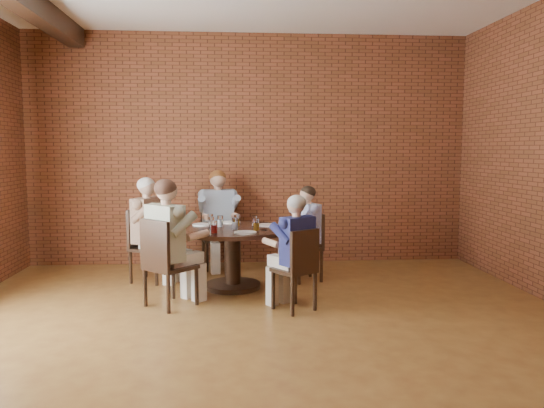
{
  "coord_description": "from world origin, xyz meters",
  "views": [
    {
      "loc": [
        -0.27,
        -4.43,
        1.7
      ],
      "look_at": [
        0.14,
        1.0,
        1.14
      ],
      "focal_mm": 35.0,
      "sensor_mm": 36.0,
      "label": 1
    }
  ],
  "objects": [
    {
      "name": "floor",
      "position": [
        0.0,
        0.0,
        0.0
      ],
      "size": [
        7.0,
        7.0,
        0.0
      ],
      "primitive_type": "plane",
      "color": "olive",
      "rests_on": "ground"
    },
    {
      "name": "wall_back",
      "position": [
        0.0,
        3.5,
        1.7
      ],
      "size": [
        7.0,
        0.0,
        7.0
      ],
      "primitive_type": "plane",
      "rotation": [
        1.57,
        0.0,
        0.0
      ],
      "color": "brown",
      "rests_on": "ground"
    },
    {
      "name": "wall_front",
      "position": [
        0.0,
        -3.5,
        1.7
      ],
      "size": [
        7.0,
        0.0,
        7.0
      ],
      "primitive_type": "plane",
      "rotation": [
        -1.57,
        0.0,
        0.0
      ],
      "color": "brown",
      "rests_on": "ground"
    },
    {
      "name": "dining_table",
      "position": [
        -0.27,
        2.0,
        0.53
      ],
      "size": [
        1.36,
        1.36,
        0.75
      ],
      "color": "black",
      "rests_on": "floor"
    },
    {
      "name": "chair_a",
      "position": [
        0.74,
        2.33,
        0.48
      ],
      "size": [
        0.48,
        0.48,
        0.88
      ],
      "rotation": [
        0.0,
        0.0,
        -1.26
      ],
      "color": "black",
      "rests_on": "floor"
    },
    {
      "name": "diner_a",
      "position": [
        0.67,
        2.31,
        0.62
      ],
      "size": [
        0.69,
        0.62,
        1.23
      ],
      "primitive_type": null,
      "rotation": [
        0.0,
        0.0,
        -1.26
      ],
      "color": "#3D4BA0",
      "rests_on": "floor"
    },
    {
      "name": "chair_b",
      "position": [
        -0.48,
        3.22,
        0.52
      ],
      "size": [
        0.53,
        0.53,
        0.98
      ],
      "rotation": [
        0.0,
        0.0,
        0.17
      ],
      "color": "black",
      "rests_on": "floor"
    },
    {
      "name": "diner_b",
      "position": [
        -0.47,
        3.12,
        0.7
      ],
      "size": [
        0.68,
        0.79,
        1.4
      ],
      "primitive_type": null,
      "rotation": [
        0.0,
        0.0,
        0.17
      ],
      "color": "#8EA1B5",
      "rests_on": "floor"
    },
    {
      "name": "chair_c",
      "position": [
        -1.41,
        2.45,
        0.51
      ],
      "size": [
        0.56,
        0.56,
        0.94
      ],
      "rotation": [
        0.0,
        0.0,
        1.19
      ],
      "color": "black",
      "rests_on": "floor"
    },
    {
      "name": "diner_c",
      "position": [
        -1.33,
        2.42,
        0.67
      ],
      "size": [
        0.81,
        0.74,
        1.34
      ],
      "primitive_type": null,
      "rotation": [
        0.0,
        0.0,
        1.19
      ],
      "color": "brown",
      "rests_on": "floor"
    },
    {
      "name": "chair_d",
      "position": [
        -1.01,
        1.24,
        0.52
      ],
      "size": [
        0.64,
        0.64,
        0.97
      ],
      "rotation": [
        0.0,
        0.0,
        2.37
      ],
      "color": "black",
      "rests_on": "floor"
    },
    {
      "name": "diner_d",
      "position": [
        -0.95,
        1.3,
        0.69
      ],
      "size": [
        0.88,
        0.88,
        1.39
      ],
      "primitive_type": null,
      "rotation": [
        0.0,
        0.0,
        2.37
      ],
      "color": "tan",
      "rests_on": "floor"
    },
    {
      "name": "chair_e",
      "position": [
        0.42,
        1.0,
        0.48
      ],
      "size": [
        0.52,
        0.52,
        0.88
      ],
      "rotation": [
        0.0,
        0.0,
        3.74
      ],
      "color": "black",
      "rests_on": "floor"
    },
    {
      "name": "diner_e",
      "position": [
        0.38,
        1.05,
        0.61
      ],
      "size": [
        0.71,
        0.74,
        1.23
      ],
      "primitive_type": null,
      "rotation": [
        0.0,
        0.0,
        3.74
      ],
      "color": "#1B1E4E",
      "rests_on": "floor"
    },
    {
      "name": "plate_a",
      "position": [
        0.18,
        2.17,
        0.76
      ],
      "size": [
        0.26,
        0.26,
        0.01
      ],
      "primitive_type": "cylinder",
      "color": "white",
      "rests_on": "dining_table"
    },
    {
      "name": "plate_b",
      "position": [
        -0.3,
        2.45,
        0.76
      ],
      "size": [
        0.26,
        0.26,
        0.01
      ],
      "primitive_type": "cylinder",
      "color": "white",
      "rests_on": "dining_table"
    },
    {
      "name": "plate_c",
      "position": [
        -0.65,
        2.26,
        0.76
      ],
      "size": [
        0.26,
        0.26,
        0.01
      ],
      "primitive_type": "cylinder",
      "color": "white",
      "rests_on": "dining_table"
    },
    {
      "name": "plate_d",
      "position": [
        -0.12,
        1.58,
        0.76
      ],
      "size": [
        0.26,
        0.26,
        0.01
      ],
      "primitive_type": "cylinder",
      "color": "white",
      "rests_on": "dining_table"
    },
    {
      "name": "glass_a",
      "position": [
        0.01,
        2.07,
        0.82
      ],
      "size": [
        0.07,
        0.07,
        0.14
      ],
      "primitive_type": "cylinder",
      "color": "white",
      "rests_on": "dining_table"
    },
    {
      "name": "glass_b",
      "position": [
        -0.22,
        2.17,
        0.82
      ],
      "size": [
        0.07,
        0.07,
        0.14
      ],
      "primitive_type": "cylinder",
      "color": "white",
      "rests_on": "dining_table"
    },
    {
      "name": "glass_c",
      "position": [
        -0.55,
        2.27,
        0.82
      ],
      "size": [
        0.07,
        0.07,
        0.14
      ],
      "primitive_type": "cylinder",
      "color": "white",
      "rests_on": "dining_table"
    },
    {
      "name": "glass_d",
      "position": [
        -0.42,
        2.1,
        0.82
      ],
      "size": [
        0.07,
        0.07,
        0.14
      ],
      "primitive_type": "cylinder",
      "color": "white",
      "rests_on": "dining_table"
    },
    {
      "name": "glass_e",
      "position": [
        -0.52,
        1.99,
        0.82
      ],
      "size": [
        0.07,
        0.07,
        0.14
      ],
      "primitive_type": "cylinder",
      "color": "white",
      "rests_on": "dining_table"
    },
    {
      "name": "glass_f",
      "position": [
        -0.48,
        1.62,
        0.82
      ],
      "size": [
        0.07,
        0.07,
        0.14
      ],
      "primitive_type": "cylinder",
      "color": "white",
      "rests_on": "dining_table"
    },
    {
      "name": "glass_g",
      "position": [
        -0.24,
        1.87,
        0.82
      ],
      "size": [
        0.07,
        0.07,
        0.14
      ],
      "primitive_type": "cylinder",
      "color": "white",
      "rests_on": "dining_table"
    },
    {
      "name": "glass_h",
      "position": [
        0.02,
        1.78,
        0.82
      ],
      "size": [
        0.07,
        0.07,
        0.14
      ],
      "primitive_type": "cylinder",
      "color": "white",
      "rests_on": "dining_table"
    },
    {
      "name": "smartphone",
      "position": [
        0.11,
        1.84,
        0.75
      ],
      "size": [
        0.08,
        0.14,
        0.01
      ],
      "primitive_type": "cube",
      "rotation": [
        0.0,
        0.0,
        -0.09
      ],
      "color": "black",
      "rests_on": "dining_table"
    }
  ]
}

